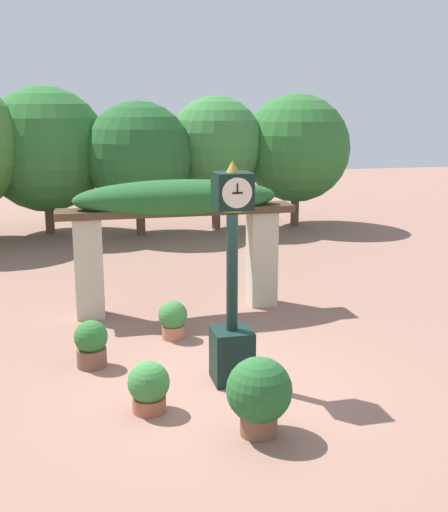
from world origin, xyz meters
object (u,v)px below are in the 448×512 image
Objects in this scene: potted_plant_near_right at (259,393)px; potted_plant_far_left at (149,386)px; potted_plant_near_left at (91,343)px; pedestal_clock at (232,296)px; potted_plant_far_right at (173,319)px.

potted_plant_far_left is (-1.24, 0.92, -0.19)m from potted_plant_near_right.
potted_plant_near_left is 1.08× the size of potted_plant_far_left.
potted_plant_far_right is (-0.57, 1.96, -0.95)m from pedestal_clock.
potted_plant_far_left is at bearing -68.19° from potted_plant_near_left.
pedestal_clock is 2.42m from potted_plant_near_left.
pedestal_clock is 4.67× the size of potted_plant_far_left.
pedestal_clock reaches higher than potted_plant_far_left.
potted_plant_near_right is 3.61m from potted_plant_far_right.
potted_plant_near_left reaches higher than potted_plant_far_right.
potted_plant_near_right is at bearing -81.98° from potted_plant_far_right.
potted_plant_far_left reaches higher than potted_plant_far_right.
potted_plant_far_left is at bearing 143.41° from potted_plant_near_right.
potted_plant_near_right is (-0.06, -1.61, -0.77)m from pedestal_clock.
potted_plant_near_right is 1.43× the size of potted_plant_far_left.
potted_plant_near_right reaches higher than potted_plant_far_left.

